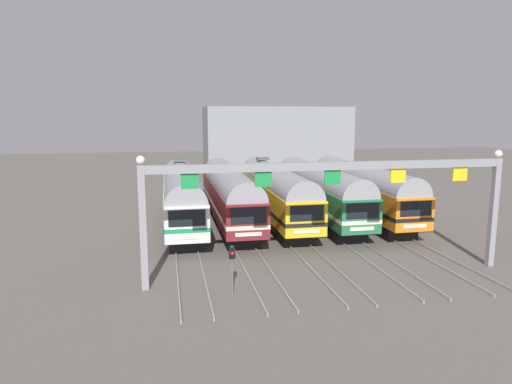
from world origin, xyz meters
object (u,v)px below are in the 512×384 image
commuter_train_maroon (229,193)px  yard_signal_mast (232,261)px  commuter_train_yellow (275,191)px  commuter_train_white (182,194)px  commuter_train_green (319,190)px  commuter_train_orange (361,188)px  catenary_gantry (332,185)px

commuter_train_maroon → yard_signal_mast: (-1.93, -15.17, -0.89)m
commuter_train_maroon → commuter_train_yellow: size_ratio=1.00×
commuter_train_white → commuter_train_green: 11.55m
commuter_train_orange → catenary_gantry: (-7.70, -13.49, 2.53)m
commuter_train_white → commuter_train_yellow: same height
commuter_train_yellow → commuter_train_orange: (7.70, -0.00, -0.00)m
commuter_train_maroon → commuter_train_yellow: (3.85, 0.00, 0.00)m
commuter_train_maroon → commuter_train_yellow: bearing=0.1°
commuter_train_yellow → commuter_train_orange: commuter_train_yellow is taller
commuter_train_maroon → commuter_train_green: bearing=0.0°
commuter_train_yellow → commuter_train_green: bearing=-0.1°
commuter_train_orange → yard_signal_mast: commuter_train_orange is taller
commuter_train_orange → yard_signal_mast: (-13.48, -15.17, -0.89)m
commuter_train_yellow → catenary_gantry: 13.73m
yard_signal_mast → commuter_train_maroon: bearing=82.8°
commuter_train_maroon → catenary_gantry: catenary_gantry is taller
commuter_train_yellow → catenary_gantry: size_ratio=0.87×
commuter_train_orange → commuter_train_maroon: bearing=180.0°
commuter_train_yellow → commuter_train_green: 3.85m
commuter_train_white → commuter_train_orange: 15.40m
catenary_gantry → commuter_train_yellow: bearing=90.0°
yard_signal_mast → commuter_train_green: bearing=57.6°
catenary_gantry → yard_signal_mast: (-5.78, -1.67, -3.42)m
catenary_gantry → yard_signal_mast: bearing=-163.8°
commuter_train_green → commuter_train_yellow: bearing=179.9°
commuter_train_white → commuter_train_yellow: size_ratio=1.00×
catenary_gantry → yard_signal_mast: 6.92m
commuter_train_yellow → catenary_gantry: catenary_gantry is taller
commuter_train_white → commuter_train_yellow: (7.70, 0.00, 0.00)m
commuter_train_maroon → commuter_train_green: 7.70m
commuter_train_green → commuter_train_orange: size_ratio=1.00×
commuter_train_yellow → commuter_train_orange: size_ratio=1.00×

